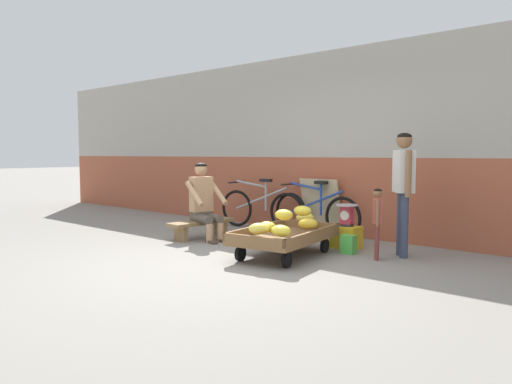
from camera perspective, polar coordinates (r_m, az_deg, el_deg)
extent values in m
plane|color=gray|center=(5.59, -4.44, -8.72)|extent=(80.00, 80.00, 0.00)
cube|color=#A35138|center=(7.77, 11.00, -0.50)|extent=(16.00, 0.30, 1.22)
cube|color=#A8A399|center=(7.78, 11.17, 10.12)|extent=(16.00, 0.30, 1.66)
cube|color=brown|center=(6.07, 3.35, -5.38)|extent=(1.05, 1.55, 0.05)
cube|color=brown|center=(6.26, 0.15, -4.37)|extent=(0.25, 1.43, 0.10)
cube|color=brown|center=(5.87, 6.76, -4.99)|extent=(0.25, 1.43, 0.10)
cube|color=brown|center=(6.67, 6.31, -3.85)|extent=(0.84, 0.16, 0.10)
cube|color=brown|center=(5.47, -0.27, -5.68)|extent=(0.84, 0.16, 0.10)
cylinder|color=black|center=(6.68, 3.10, -5.73)|extent=(0.08, 0.19, 0.18)
cylinder|color=black|center=(6.40, 8.04, -6.23)|extent=(0.08, 0.19, 0.18)
cylinder|color=black|center=(5.84, -1.83, -7.22)|extent=(0.08, 0.19, 0.18)
cylinder|color=black|center=(5.52, 3.62, -7.93)|extent=(0.08, 0.19, 0.18)
ellipsoid|color=gold|center=(5.98, 6.10, -3.70)|extent=(0.30, 0.27, 0.13)
ellipsoid|color=gold|center=(5.69, 1.34, -4.11)|extent=(0.28, 0.23, 0.13)
ellipsoid|color=yellow|center=(6.53, 5.77, -3.00)|extent=(0.30, 0.29, 0.13)
ellipsoid|color=yellow|center=(5.41, 2.94, -4.55)|extent=(0.25, 0.19, 0.13)
ellipsoid|color=yellow|center=(5.56, 0.38, -4.31)|extent=(0.30, 0.29, 0.13)
ellipsoid|color=yellow|center=(6.17, 5.47, -2.20)|extent=(0.24, 0.18, 0.13)
ellipsoid|color=gold|center=(5.79, 3.29, -2.68)|extent=(0.26, 0.21, 0.13)
cube|color=olive|center=(7.41, -6.40, -3.52)|extent=(0.35, 1.11, 0.05)
cube|color=olive|center=(7.68, -4.17, -4.24)|extent=(0.24, 0.09, 0.22)
cube|color=olive|center=(7.19, -8.77, -4.88)|extent=(0.24, 0.09, 0.22)
cylinder|color=tan|center=(7.13, -4.20, -4.72)|extent=(0.10, 0.10, 0.27)
cube|color=#4C3D2D|center=(7.09, -3.95, -5.70)|extent=(0.23, 0.14, 0.04)
cylinder|color=brown|center=(7.27, -5.02, -3.07)|extent=(0.42, 0.22, 0.13)
cylinder|color=tan|center=(7.04, -5.46, -4.85)|extent=(0.10, 0.10, 0.27)
cube|color=#4C3D2D|center=(7.00, -5.21, -5.84)|extent=(0.23, 0.14, 0.04)
cylinder|color=brown|center=(7.18, -6.27, -3.17)|extent=(0.42, 0.22, 0.13)
cube|color=brown|center=(7.40, -6.41, -2.79)|extent=(0.28, 0.32, 0.14)
cube|color=tan|center=(7.36, -6.43, -0.25)|extent=(0.25, 0.35, 0.52)
cylinder|color=tan|center=(7.32, -4.46, -0.05)|extent=(0.47, 0.18, 0.36)
cylinder|color=tan|center=(7.12, -7.22, -0.20)|extent=(0.47, 0.18, 0.36)
sphere|color=tan|center=(7.34, -6.46, 2.67)|extent=(0.19, 0.19, 0.19)
ellipsoid|color=black|center=(7.34, -6.46, 3.08)|extent=(0.17, 0.17, 0.09)
cube|color=gold|center=(6.73, 10.52, -5.21)|extent=(0.36, 0.28, 0.30)
cylinder|color=#28282D|center=(6.70, 10.54, -3.81)|extent=(0.20, 0.20, 0.03)
cube|color=#C6384C|center=(6.69, 10.55, -2.67)|extent=(0.16, 0.10, 0.24)
cylinder|color=white|center=(6.64, 10.31, -2.72)|extent=(0.13, 0.01, 0.13)
cylinder|color=#B2B5BA|center=(6.67, 10.57, -1.52)|extent=(0.30, 0.30, 0.01)
torus|color=black|center=(8.56, -2.26, -1.91)|extent=(0.64, 0.12, 0.64)
torus|color=black|center=(7.99, 3.61, -2.37)|extent=(0.64, 0.12, 0.64)
cylinder|color=#9EA0A5|center=(8.24, 0.57, -0.76)|extent=(1.03, 0.16, 0.43)
cylinder|color=#9EA0A5|center=(8.19, 1.15, -0.51)|extent=(0.04, 0.04, 0.48)
cylinder|color=#9EA0A5|center=(8.34, -0.59, 0.96)|extent=(0.61, 0.11, 0.12)
cube|color=black|center=(8.17, 1.16, 1.37)|extent=(0.21, 0.12, 0.05)
cylinder|color=black|center=(8.52, -2.27, 1.17)|extent=(0.08, 0.48, 0.03)
torus|color=black|center=(8.02, 4.09, -2.35)|extent=(0.64, 0.08, 0.64)
torus|color=black|center=(7.41, 10.13, -2.98)|extent=(0.64, 0.08, 0.64)
cylinder|color=#234299|center=(7.68, 7.00, -1.17)|extent=(1.03, 0.09, 0.43)
cylinder|color=#234299|center=(7.62, 7.60, -0.93)|extent=(0.04, 0.04, 0.48)
cylinder|color=#234299|center=(7.79, 5.82, 0.68)|extent=(0.62, 0.07, 0.12)
cube|color=black|center=(7.60, 7.62, 1.10)|extent=(0.20, 0.11, 0.05)
cylinder|color=black|center=(7.98, 4.11, 0.93)|extent=(0.05, 0.48, 0.03)
cube|color=#C6B289|center=(7.84, 7.64, -1.67)|extent=(0.70, 0.23, 0.88)
cylinder|color=#38425B|center=(6.23, 16.95, -3.78)|extent=(0.10, 0.10, 0.80)
cylinder|color=#38425B|center=(6.38, 16.57, -3.57)|extent=(0.10, 0.10, 0.80)
cube|color=silver|center=(6.25, 16.89, 2.33)|extent=(0.36, 0.37, 0.52)
cylinder|color=brown|center=(6.05, 17.41, 2.06)|extent=(0.07, 0.07, 0.56)
cylinder|color=brown|center=(6.45, 16.40, 2.22)|extent=(0.07, 0.07, 0.56)
sphere|color=brown|center=(6.25, 16.97, 5.77)|extent=(0.19, 0.19, 0.19)
ellipsoid|color=black|center=(6.25, 16.98, 6.24)|extent=(0.17, 0.17, 0.09)
cylinder|color=brown|center=(6.02, 13.96, -5.71)|extent=(0.06, 0.06, 0.45)
cylinder|color=brown|center=(6.11, 13.96, -5.56)|extent=(0.06, 0.06, 0.45)
cube|color=#B24C42|center=(6.01, 14.03, -2.18)|extent=(0.18, 0.21, 0.29)
cylinder|color=brown|center=(5.90, 14.03, -2.42)|extent=(0.04, 0.04, 0.31)
cylinder|color=brown|center=(6.13, 14.02, -2.16)|extent=(0.04, 0.04, 0.31)
sphere|color=brown|center=(5.99, 14.06, -0.11)|extent=(0.11, 0.11, 0.11)
ellipsoid|color=black|center=(5.99, 14.07, 0.17)|extent=(0.10, 0.10, 0.05)
cube|color=green|center=(6.37, 10.75, -6.04)|extent=(0.18, 0.12, 0.24)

